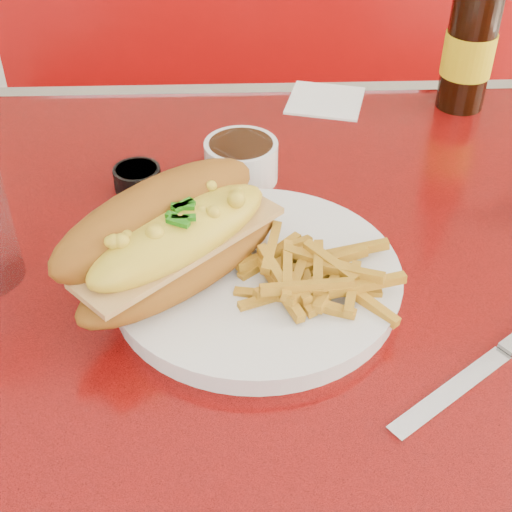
{
  "coord_description": "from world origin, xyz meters",
  "views": [
    {
      "loc": [
        -0.08,
        -0.59,
        1.25
      ],
      "look_at": [
        -0.06,
        -0.05,
        0.81
      ],
      "focal_mm": 50.0,
      "sensor_mm": 36.0,
      "label": 1
    }
  ],
  "objects_px": {
    "booth_bench_far": "(267,199)",
    "gravy_ramekin": "(241,160)",
    "mac_hoagie": "(173,238)",
    "sauce_cup_left": "(137,178)",
    "knife": "(496,358)",
    "beer_bottle": "(472,36)",
    "fork": "(260,222)",
    "dinner_plate": "(256,278)",
    "diner_table": "(301,357)"
  },
  "relations": [
    {
      "from": "knife",
      "to": "mac_hoagie",
      "type": "bearing_deg",
      "value": 123.53
    },
    {
      "from": "sauce_cup_left",
      "to": "booth_bench_far",
      "type": "bearing_deg",
      "value": 74.08
    },
    {
      "from": "fork",
      "to": "booth_bench_far",
      "type": "bearing_deg",
      "value": -34.47
    },
    {
      "from": "beer_bottle",
      "to": "knife",
      "type": "xyz_separation_m",
      "value": [
        -0.09,
        -0.5,
        -0.1
      ]
    },
    {
      "from": "gravy_ramekin",
      "to": "sauce_cup_left",
      "type": "bearing_deg",
      "value": -171.58
    },
    {
      "from": "booth_bench_far",
      "to": "knife",
      "type": "xyz_separation_m",
      "value": [
        0.16,
        -0.97,
        0.49
      ]
    },
    {
      "from": "mac_hoagie",
      "to": "booth_bench_far",
      "type": "bearing_deg",
      "value": 37.7
    },
    {
      "from": "booth_bench_far",
      "to": "fork",
      "type": "relative_size",
      "value": 10.0
    },
    {
      "from": "dinner_plate",
      "to": "gravy_ramekin",
      "type": "xyz_separation_m",
      "value": [
        -0.01,
        0.2,
        0.02
      ]
    },
    {
      "from": "booth_bench_far",
      "to": "fork",
      "type": "bearing_deg",
      "value": -93.64
    },
    {
      "from": "dinner_plate",
      "to": "mac_hoagie",
      "type": "height_order",
      "value": "mac_hoagie"
    },
    {
      "from": "dinner_plate",
      "to": "knife",
      "type": "height_order",
      "value": "dinner_plate"
    },
    {
      "from": "fork",
      "to": "gravy_ramekin",
      "type": "bearing_deg",
      "value": -22.35
    },
    {
      "from": "diner_table",
      "to": "gravy_ramekin",
      "type": "xyz_separation_m",
      "value": [
        -0.07,
        0.15,
        0.19
      ]
    },
    {
      "from": "booth_bench_far",
      "to": "sauce_cup_left",
      "type": "height_order",
      "value": "booth_bench_far"
    },
    {
      "from": "diner_table",
      "to": "gravy_ramekin",
      "type": "bearing_deg",
      "value": 113.74
    },
    {
      "from": "sauce_cup_left",
      "to": "dinner_plate",
      "type": "bearing_deg",
      "value": -53.61
    },
    {
      "from": "mac_hoagie",
      "to": "gravy_ramekin",
      "type": "relative_size",
      "value": 2.26
    },
    {
      "from": "dinner_plate",
      "to": "gravy_ramekin",
      "type": "height_order",
      "value": "gravy_ramekin"
    },
    {
      "from": "booth_bench_far",
      "to": "mac_hoagie",
      "type": "xyz_separation_m",
      "value": [
        -0.14,
        -0.86,
        0.55
      ]
    },
    {
      "from": "diner_table",
      "to": "booth_bench_far",
      "type": "relative_size",
      "value": 1.03
    },
    {
      "from": "beer_bottle",
      "to": "diner_table",
      "type": "bearing_deg",
      "value": -126.74
    },
    {
      "from": "diner_table",
      "to": "mac_hoagie",
      "type": "relative_size",
      "value": 4.78
    },
    {
      "from": "diner_table",
      "to": "mac_hoagie",
      "type": "bearing_deg",
      "value": -159.22
    },
    {
      "from": "gravy_ramekin",
      "to": "sauce_cup_left",
      "type": "distance_m",
      "value": 0.13
    },
    {
      "from": "booth_bench_far",
      "to": "beer_bottle",
      "type": "height_order",
      "value": "beer_bottle"
    },
    {
      "from": "mac_hoagie",
      "to": "knife",
      "type": "distance_m",
      "value": 0.32
    },
    {
      "from": "fork",
      "to": "diner_table",
      "type": "bearing_deg",
      "value": -154.56
    },
    {
      "from": "mac_hoagie",
      "to": "beer_bottle",
      "type": "xyz_separation_m",
      "value": [
        0.39,
        0.39,
        0.04
      ]
    },
    {
      "from": "gravy_ramekin",
      "to": "beer_bottle",
      "type": "height_order",
      "value": "beer_bottle"
    },
    {
      "from": "sauce_cup_left",
      "to": "knife",
      "type": "relative_size",
      "value": 0.31
    },
    {
      "from": "diner_table",
      "to": "gravy_ramekin",
      "type": "height_order",
      "value": "gravy_ramekin"
    },
    {
      "from": "fork",
      "to": "sauce_cup_left",
      "type": "xyz_separation_m",
      "value": [
        -0.14,
        0.1,
        -0.0
      ]
    },
    {
      "from": "booth_bench_far",
      "to": "beer_bottle",
      "type": "xyz_separation_m",
      "value": [
        0.25,
        -0.47,
        0.59
      ]
    },
    {
      "from": "booth_bench_far",
      "to": "sauce_cup_left",
      "type": "xyz_separation_m",
      "value": [
        -0.19,
        -0.68,
        0.5
      ]
    },
    {
      "from": "fork",
      "to": "knife",
      "type": "xyz_separation_m",
      "value": [
        0.21,
        -0.19,
        -0.02
      ]
    },
    {
      "from": "fork",
      "to": "gravy_ramekin",
      "type": "height_order",
      "value": "gravy_ramekin"
    },
    {
      "from": "diner_table",
      "to": "dinner_plate",
      "type": "distance_m",
      "value": 0.19
    },
    {
      "from": "diner_table",
      "to": "booth_bench_far",
      "type": "height_order",
      "value": "booth_bench_far"
    },
    {
      "from": "fork",
      "to": "dinner_plate",
      "type": "bearing_deg",
      "value": 144.29
    },
    {
      "from": "beer_bottle",
      "to": "dinner_plate",
      "type": "bearing_deg",
      "value": -128.51
    },
    {
      "from": "fork",
      "to": "sauce_cup_left",
      "type": "relative_size",
      "value": 1.99
    },
    {
      "from": "booth_bench_far",
      "to": "gravy_ramekin",
      "type": "height_order",
      "value": "booth_bench_far"
    },
    {
      "from": "dinner_plate",
      "to": "sauce_cup_left",
      "type": "height_order",
      "value": "sauce_cup_left"
    },
    {
      "from": "booth_bench_far",
      "to": "dinner_plate",
      "type": "xyz_separation_m",
      "value": [
        -0.06,
        -0.86,
        0.49
      ]
    },
    {
      "from": "mac_hoagie",
      "to": "knife",
      "type": "bearing_deg",
      "value": -63.26
    },
    {
      "from": "mac_hoagie",
      "to": "sauce_cup_left",
      "type": "distance_m",
      "value": 0.2
    },
    {
      "from": "beer_bottle",
      "to": "knife",
      "type": "height_order",
      "value": "beer_bottle"
    },
    {
      "from": "dinner_plate",
      "to": "knife",
      "type": "bearing_deg",
      "value": -26.8
    },
    {
      "from": "dinner_plate",
      "to": "sauce_cup_left",
      "type": "distance_m",
      "value": 0.23
    }
  ]
}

